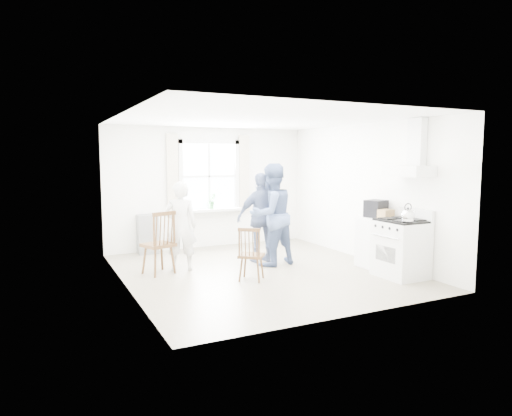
{
  "coord_description": "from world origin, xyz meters",
  "views": [
    {
      "loc": [
        -3.45,
        -6.9,
        1.95
      ],
      "look_at": [
        0.02,
        0.2,
        1.08
      ],
      "focal_mm": 32.0,
      "sensor_mm": 36.0,
      "label": 1
    }
  ],
  "objects_px": {
    "stereo_stack": "(376,209)",
    "windsor_chair_a": "(162,236)",
    "person_mid": "(271,215)",
    "windsor_chair_b": "(250,248)",
    "low_cabinet": "(375,242)",
    "person_left": "(180,226)",
    "person_right": "(262,218)",
    "gas_stove": "(401,248)"
  },
  "relations": [
    {
      "from": "stereo_stack",
      "to": "person_right",
      "type": "xyz_separation_m",
      "value": [
        -1.63,
        1.26,
        -0.21
      ]
    },
    {
      "from": "low_cabinet",
      "to": "person_left",
      "type": "distance_m",
      "value": 3.46
    },
    {
      "from": "windsor_chair_a",
      "to": "person_right",
      "type": "relative_size",
      "value": 0.65
    },
    {
      "from": "person_left",
      "to": "person_right",
      "type": "xyz_separation_m",
      "value": [
        1.57,
        -0.03,
        0.06
      ]
    },
    {
      "from": "stereo_stack",
      "to": "windsor_chair_a",
      "type": "bearing_deg",
      "value": 162.8
    },
    {
      "from": "gas_stove",
      "to": "windsor_chair_a",
      "type": "relative_size",
      "value": 1.03
    },
    {
      "from": "windsor_chair_a",
      "to": "person_left",
      "type": "distance_m",
      "value": 0.43
    },
    {
      "from": "person_left",
      "to": "gas_stove",
      "type": "bearing_deg",
      "value": 165.27
    },
    {
      "from": "windsor_chair_b",
      "to": "stereo_stack",
      "type": "bearing_deg",
      "value": -2.04
    },
    {
      "from": "person_mid",
      "to": "windsor_chair_b",
      "type": "bearing_deg",
      "value": 34.93
    },
    {
      "from": "person_mid",
      "to": "person_right",
      "type": "bearing_deg",
      "value": -96.35
    },
    {
      "from": "windsor_chair_b",
      "to": "person_mid",
      "type": "bearing_deg",
      "value": 45.63
    },
    {
      "from": "windsor_chair_a",
      "to": "low_cabinet",
      "type": "bearing_deg",
      "value": -17.96
    },
    {
      "from": "low_cabinet",
      "to": "stereo_stack",
      "type": "xyz_separation_m",
      "value": [
        0.03,
        0.04,
        0.6
      ]
    },
    {
      "from": "windsor_chair_a",
      "to": "stereo_stack",
      "type": "bearing_deg",
      "value": -17.2
    },
    {
      "from": "low_cabinet",
      "to": "windsor_chair_b",
      "type": "distance_m",
      "value": 2.42
    },
    {
      "from": "low_cabinet",
      "to": "person_mid",
      "type": "distance_m",
      "value": 1.92
    },
    {
      "from": "gas_stove",
      "to": "person_left",
      "type": "bearing_deg",
      "value": 146.88
    },
    {
      "from": "low_cabinet",
      "to": "windsor_chair_a",
      "type": "relative_size",
      "value": 0.83
    },
    {
      "from": "windsor_chair_a",
      "to": "windsor_chair_b",
      "type": "relative_size",
      "value": 1.24
    },
    {
      "from": "windsor_chair_b",
      "to": "person_left",
      "type": "height_order",
      "value": "person_left"
    },
    {
      "from": "low_cabinet",
      "to": "windsor_chair_b",
      "type": "bearing_deg",
      "value": 176.9
    },
    {
      "from": "gas_stove",
      "to": "person_right",
      "type": "distance_m",
      "value": 2.55
    },
    {
      "from": "low_cabinet",
      "to": "person_mid",
      "type": "relative_size",
      "value": 0.49
    },
    {
      "from": "windsor_chair_a",
      "to": "windsor_chair_b",
      "type": "distance_m",
      "value": 1.53
    },
    {
      "from": "low_cabinet",
      "to": "windsor_chair_b",
      "type": "xyz_separation_m",
      "value": [
        -2.41,
        0.13,
        0.08
      ]
    },
    {
      "from": "stereo_stack",
      "to": "person_mid",
      "type": "bearing_deg",
      "value": 149.83
    },
    {
      "from": "gas_stove",
      "to": "stereo_stack",
      "type": "xyz_separation_m",
      "value": [
        0.1,
        0.74,
        0.57
      ]
    },
    {
      "from": "gas_stove",
      "to": "person_mid",
      "type": "bearing_deg",
      "value": 132.03
    },
    {
      "from": "stereo_stack",
      "to": "gas_stove",
      "type": "bearing_deg",
      "value": -97.28
    },
    {
      "from": "low_cabinet",
      "to": "person_right",
      "type": "bearing_deg",
      "value": 141.04
    },
    {
      "from": "stereo_stack",
      "to": "person_mid",
      "type": "distance_m",
      "value": 1.86
    },
    {
      "from": "gas_stove",
      "to": "stereo_stack",
      "type": "relative_size",
      "value": 2.74
    },
    {
      "from": "low_cabinet",
      "to": "person_left",
      "type": "xyz_separation_m",
      "value": [
        -3.18,
        1.33,
        0.33
      ]
    },
    {
      "from": "stereo_stack",
      "to": "windsor_chair_b",
      "type": "bearing_deg",
      "value": 177.96
    },
    {
      "from": "gas_stove",
      "to": "windsor_chair_a",
      "type": "distance_m",
      "value": 3.95
    },
    {
      "from": "gas_stove",
      "to": "person_mid",
      "type": "xyz_separation_m",
      "value": [
        -1.51,
        1.68,
        0.44
      ]
    },
    {
      "from": "gas_stove",
      "to": "windsor_chair_a",
      "type": "bearing_deg",
      "value": 152.0
    },
    {
      "from": "gas_stove",
      "to": "low_cabinet",
      "type": "distance_m",
      "value": 0.7
    },
    {
      "from": "person_left",
      "to": "person_mid",
      "type": "distance_m",
      "value": 1.64
    },
    {
      "from": "windsor_chair_b",
      "to": "gas_stove",
      "type": "bearing_deg",
      "value": -19.51
    },
    {
      "from": "gas_stove",
      "to": "stereo_stack",
      "type": "distance_m",
      "value": 0.94
    }
  ]
}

